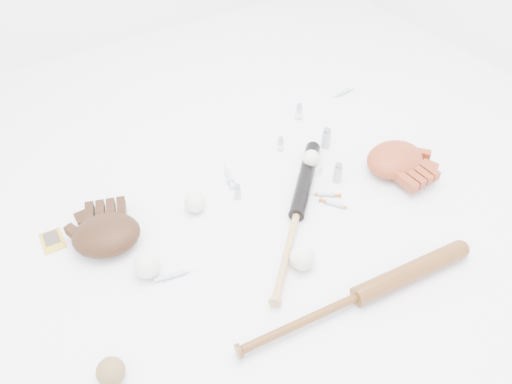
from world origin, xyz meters
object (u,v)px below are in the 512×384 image
glove_dark (106,235)px  pedestal (310,168)px  bat_wood (358,296)px  bat_dark (297,214)px

glove_dark → pedestal: bearing=14.0°
glove_dark → pedestal: size_ratio=4.01×
pedestal → bat_wood: bearing=-113.5°
bat_wood → glove_dark: bearing=137.3°
bat_wood → glove_dark: glove_dark is taller
bat_dark → bat_wood: 0.38m
glove_dark → bat_dark: bearing=-3.5°
bat_wood → bat_dark: bearing=89.1°
bat_dark → pedestal: 0.26m
pedestal → bat_dark: bearing=-137.6°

